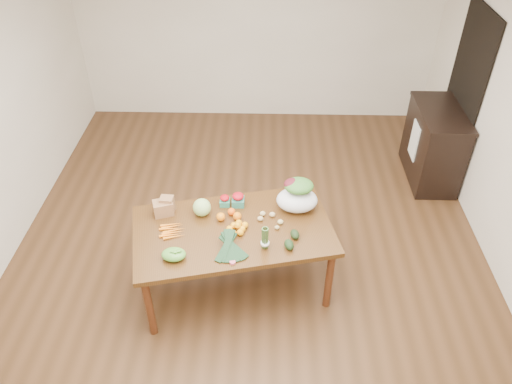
{
  "coord_description": "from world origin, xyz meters",
  "views": [
    {
      "loc": [
        0.18,
        -3.8,
        3.79
      ],
      "look_at": [
        0.07,
        0.0,
        0.81
      ],
      "focal_mm": 35.0,
      "sensor_mm": 36.0,
      "label": 1
    }
  ],
  "objects_px": {
    "dining_table": "(234,258)",
    "cabinet": "(434,145)",
    "cabbage": "(202,207)",
    "paper_bag": "(163,207)",
    "salad_bag": "(297,196)",
    "mandarin_cluster": "(238,227)",
    "asparagus_bundle": "(265,238)",
    "kale_bunch": "(230,248)"
  },
  "relations": [
    {
      "from": "mandarin_cluster",
      "to": "kale_bunch",
      "type": "relative_size",
      "value": 0.45
    },
    {
      "from": "kale_bunch",
      "to": "paper_bag",
      "type": "bearing_deg",
      "value": 128.99
    },
    {
      "from": "paper_bag",
      "to": "cabbage",
      "type": "xyz_separation_m",
      "value": [
        0.36,
        -0.0,
        -0.0
      ]
    },
    {
      "from": "salad_bag",
      "to": "cabinet",
      "type": "bearing_deg",
      "value": 42.36
    },
    {
      "from": "cabinet",
      "to": "asparagus_bundle",
      "type": "relative_size",
      "value": 4.08
    },
    {
      "from": "dining_table",
      "to": "cabbage",
      "type": "relative_size",
      "value": 10.59
    },
    {
      "from": "dining_table",
      "to": "kale_bunch",
      "type": "bearing_deg",
      "value": -102.47
    },
    {
      "from": "paper_bag",
      "to": "asparagus_bundle",
      "type": "xyz_separation_m",
      "value": [
        0.95,
        -0.44,
        0.04
      ]
    },
    {
      "from": "cabinet",
      "to": "cabbage",
      "type": "xyz_separation_m",
      "value": [
        -2.64,
        -1.71,
        0.36
      ]
    },
    {
      "from": "cabbage",
      "to": "mandarin_cluster",
      "type": "distance_m",
      "value": 0.41
    },
    {
      "from": "paper_bag",
      "to": "cabbage",
      "type": "bearing_deg",
      "value": -0.18
    },
    {
      "from": "dining_table",
      "to": "cabbage",
      "type": "height_order",
      "value": "cabbage"
    },
    {
      "from": "cabinet",
      "to": "mandarin_cluster",
      "type": "height_order",
      "value": "cabinet"
    },
    {
      "from": "paper_bag",
      "to": "cabinet",
      "type": "bearing_deg",
      "value": 29.62
    },
    {
      "from": "asparagus_bundle",
      "to": "salad_bag",
      "type": "height_order",
      "value": "salad_bag"
    },
    {
      "from": "salad_bag",
      "to": "cabbage",
      "type": "bearing_deg",
      "value": -173.28
    },
    {
      "from": "cabbage",
      "to": "mandarin_cluster",
      "type": "height_order",
      "value": "cabbage"
    },
    {
      "from": "dining_table",
      "to": "cabbage",
      "type": "bearing_deg",
      "value": 134.7
    },
    {
      "from": "cabinet",
      "to": "asparagus_bundle",
      "type": "height_order",
      "value": "asparagus_bundle"
    },
    {
      "from": "dining_table",
      "to": "cabinet",
      "type": "xyz_separation_m",
      "value": [
        2.34,
        1.9,
        0.1
      ]
    },
    {
      "from": "dining_table",
      "to": "salad_bag",
      "type": "distance_m",
      "value": 0.84
    },
    {
      "from": "dining_table",
      "to": "paper_bag",
      "type": "bearing_deg",
      "value": 151.04
    },
    {
      "from": "asparagus_bundle",
      "to": "cabbage",
      "type": "bearing_deg",
      "value": 130.9
    },
    {
      "from": "mandarin_cluster",
      "to": "dining_table",
      "type": "bearing_deg",
      "value": 151.28
    },
    {
      "from": "dining_table",
      "to": "asparagus_bundle",
      "type": "bearing_deg",
      "value": -52.64
    },
    {
      "from": "cabbage",
      "to": "mandarin_cluster",
      "type": "xyz_separation_m",
      "value": [
        0.34,
        -0.22,
        -0.04
      ]
    },
    {
      "from": "cabbage",
      "to": "salad_bag",
      "type": "height_order",
      "value": "salad_bag"
    },
    {
      "from": "dining_table",
      "to": "kale_bunch",
      "type": "height_order",
      "value": "kale_bunch"
    },
    {
      "from": "mandarin_cluster",
      "to": "kale_bunch",
      "type": "xyz_separation_m",
      "value": [
        -0.04,
        -0.3,
        0.03
      ]
    },
    {
      "from": "cabinet",
      "to": "paper_bag",
      "type": "distance_m",
      "value": 3.47
    },
    {
      "from": "cabinet",
      "to": "salad_bag",
      "type": "relative_size",
      "value": 2.64
    },
    {
      "from": "kale_bunch",
      "to": "salad_bag",
      "type": "relative_size",
      "value": 1.03
    },
    {
      "from": "kale_bunch",
      "to": "dining_table",
      "type": "bearing_deg",
      "value": 77.53
    },
    {
      "from": "cabbage",
      "to": "mandarin_cluster",
      "type": "relative_size",
      "value": 0.94
    },
    {
      "from": "paper_bag",
      "to": "mandarin_cluster",
      "type": "xyz_separation_m",
      "value": [
        0.7,
        -0.22,
        -0.04
      ]
    },
    {
      "from": "cabinet",
      "to": "mandarin_cluster",
      "type": "relative_size",
      "value": 5.67
    },
    {
      "from": "cabbage",
      "to": "salad_bag",
      "type": "relative_size",
      "value": 0.44
    },
    {
      "from": "kale_bunch",
      "to": "asparagus_bundle",
      "type": "xyz_separation_m",
      "value": [
        0.29,
        0.09,
        0.05
      ]
    },
    {
      "from": "paper_bag",
      "to": "asparagus_bundle",
      "type": "height_order",
      "value": "asparagus_bundle"
    },
    {
      "from": "dining_table",
      "to": "cabinet",
      "type": "height_order",
      "value": "cabinet"
    },
    {
      "from": "dining_table",
      "to": "salad_bag",
      "type": "height_order",
      "value": "salad_bag"
    },
    {
      "from": "asparagus_bundle",
      "to": "salad_bag",
      "type": "bearing_deg",
      "value": 48.92
    }
  ]
}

